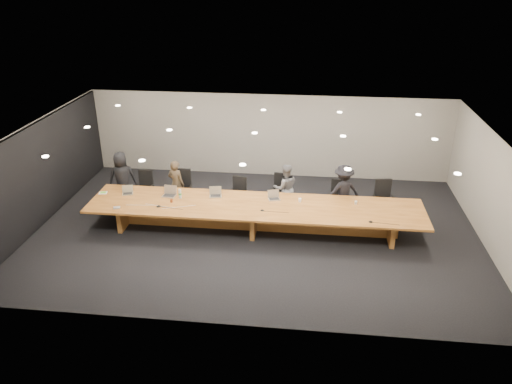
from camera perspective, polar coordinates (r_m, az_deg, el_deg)
ground at (r=13.72m, az=-0.14°, el=-4.32°), size 12.00×12.00×0.00m
back_wall at (r=16.83m, az=1.44°, el=6.45°), size 12.00×0.02×2.80m
left_wall_panel at (r=14.96m, az=-23.39°, el=1.89°), size 0.08×7.84×2.74m
conference_table at (r=13.48m, az=-0.14°, el=-2.38°), size 9.00×1.80×0.75m
chair_far_left at (r=15.33m, az=-12.69°, el=0.48°), size 0.58×0.58×1.05m
chair_left at (r=14.96m, az=-8.48°, el=0.40°), size 0.59×0.59×1.14m
chair_mid_left at (r=14.60m, az=-2.09°, el=-0.23°), size 0.60×0.60×1.02m
chair_mid_right at (r=14.57m, az=2.78°, el=-0.08°), size 0.65×0.65×1.12m
chair_right at (r=14.47m, az=9.21°, el=-0.71°), size 0.65×0.65×1.06m
chair_far_right at (r=14.62m, az=14.41°, el=-0.79°), size 0.63×0.63×1.11m
person_a at (r=15.44m, az=-15.04°, el=1.56°), size 0.93×0.76×1.63m
person_b at (r=14.89m, az=-9.10°, el=0.92°), size 0.62×0.51×1.47m
person_c at (r=14.47m, az=3.38°, el=0.45°), size 0.82×0.70×1.45m
person_d at (r=14.35m, az=9.91°, el=0.12°), size 1.15×0.90×1.56m
laptop_a at (r=14.42m, az=-14.50°, el=0.19°), size 0.34×0.29×0.23m
laptop_b at (r=14.04m, az=-9.95°, el=0.06°), size 0.39×0.30×0.29m
laptop_c at (r=13.86m, az=-4.66°, el=-0.02°), size 0.37×0.30×0.26m
laptop_d at (r=13.65m, az=2.09°, el=-0.38°), size 0.37×0.31×0.25m
water_bottle at (r=13.88m, az=-8.68°, el=-0.21°), size 0.09×0.09×0.25m
amber_mug at (r=13.71m, az=-9.63°, el=-0.99°), size 0.08×0.08×0.09m
paper_cup_near at (r=13.59m, az=5.04°, el=-0.94°), size 0.10×0.10×0.10m
paper_cup_far at (r=13.68m, az=11.34°, el=-1.20°), size 0.10×0.10×0.09m
notepad at (r=14.72m, az=-17.08°, el=-0.09°), size 0.26×0.22×0.01m
lime_gadget at (r=14.70m, az=-17.08°, el=-0.05°), size 0.16×0.11×0.02m
av_box at (r=13.71m, az=-15.63°, el=-1.74°), size 0.21×0.18×0.03m
mic_left at (r=13.54m, az=-11.08°, el=-1.58°), size 0.17×0.17×0.03m
mic_center at (r=13.08m, az=0.71°, el=-2.07°), size 0.11×0.11×0.03m
mic_right at (r=12.84m, az=12.98°, el=-3.30°), size 0.11×0.11×0.03m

